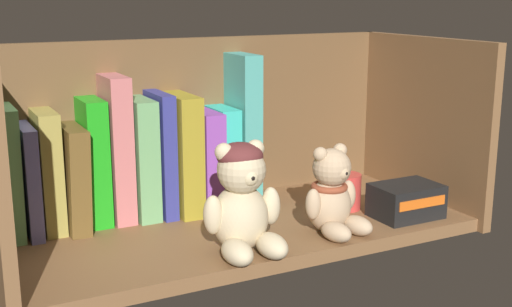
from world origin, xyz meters
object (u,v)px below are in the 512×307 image
Objects in this scene: pillar_candle at (346,191)px; book_8 at (177,151)px; book_6 at (138,156)px; book_7 at (157,152)px; book_0 at (7,170)px; book_1 at (27,177)px; book_9 at (199,157)px; teddy_bear_larger at (242,201)px; small_product_box at (406,201)px; book_11 at (240,127)px; book_5 at (114,147)px; teddy_bear_smaller at (332,196)px; book_3 at (70,174)px; book_2 at (46,169)px; book_4 at (92,160)px; book_10 at (220,155)px.

book_8 is at bearing 151.47° from pillar_candle.
book_7 is at bearing 0.00° from book_6.
book_0 reaches higher than book_1.
book_9 is 22.29cm from teddy_bear_larger.
book_1 reaches higher than small_product_box.
book_9 is at bearing 141.38° from small_product_box.
book_0 is 0.77× the size of book_11.
book_5 is 1.15× the size of book_7.
teddy_bear_smaller is (22.15, -21.25, -3.75)cm from book_6.
book_3 is 0.63× the size of book_11.
book_11 is at bearing 0.00° from book_1.
book_7 is at bearing 0.00° from book_0.
book_2 is at bearing 0.00° from book_0.
book_1 is at bearing 180.00° from book_7.
book_3 is 0.83× the size of book_6.
book_6 reaches higher than small_product_box.
book_5 is (15.74, 0.00, 1.68)cm from book_0.
small_product_box is at bearing -52.46° from pillar_candle.
book_6 is 42.31cm from small_product_box.
teddy_bear_larger is at bearing -87.71° from book_8.
pillar_candle is at bearing -32.97° from book_9.
book_6 is (7.16, 0.00, -0.21)cm from book_4.
teddy_bear_smaller is (38.90, -21.25, -2.48)cm from book_1.
small_product_box is at bearing -23.91° from book_3.
book_3 is 28.40cm from teddy_bear_larger.
book_4 is at bearing -0.00° from book_3.
book_0 is 25.77cm from book_8.
book_8 is at bearing -0.00° from book_7.
book_5 is (6.96, -0.00, 3.43)cm from book_3.
book_10 is at bearing 73.07° from teddy_bear_larger.
book_0 is 8.95cm from book_3.
book_2 is 17.07cm from book_7.
teddy_bear_larger is (4.16, -22.07, -2.46)cm from book_7.
book_4 is 24.98cm from book_11.
book_0 is at bearing -180.00° from book_9.
book_11 is (3.66, 0.00, 4.25)cm from book_10.
book_7 is 1.27× the size of teddy_bear_larger.
book_9 reaches higher than small_product_box.
book_5 is at bearing -180.00° from book_6.
book_2 reaches higher than teddy_bear_larger.
teddy_bear_larger is at bearing -106.93° from book_10.
small_product_box is at bearing -29.80° from book_6.
book_9 is at bearing -0.00° from book_3.
book_10 reaches higher than small_product_box.
small_product_box is at bearing -22.48° from book_2.
book_3 is at bearing 0.00° from book_2.
book_3 is at bearing 180.00° from book_4.
book_2 is 10.54cm from book_5.
teddy_bear_smaller is at bearing -43.81° from book_6.
book_4 is 21.21cm from book_10.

